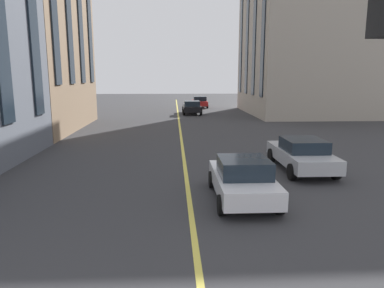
% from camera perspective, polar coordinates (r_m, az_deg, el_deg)
% --- Properties ---
extents(lane_centre_line, '(80.00, 0.16, 0.01)m').
position_cam_1_polar(lane_centre_line, '(20.90, -1.60, -0.07)').
color(lane_centre_line, '#D8C64C').
rests_on(lane_centre_line, ground_plane).
extents(car_silver_far, '(4.40, 1.95, 1.37)m').
position_cam_1_polar(car_silver_far, '(15.79, 17.04, -1.52)').
color(car_silver_far, '#B7BABF').
rests_on(car_silver_far, ground_plane).
extents(car_white_mid, '(3.90, 1.89, 1.40)m').
position_cam_1_polar(car_white_mid, '(11.62, 8.08, -5.52)').
color(car_white_mid, silver).
rests_on(car_white_mid, ground_plane).
extents(car_red_parked_a, '(3.90, 1.89, 1.40)m').
position_cam_1_polar(car_red_parked_a, '(45.47, 1.25, 6.70)').
color(car_red_parked_a, '#B21E1E').
rests_on(car_red_parked_a, ground_plane).
extents(car_black_near, '(4.40, 1.95, 1.37)m').
position_cam_1_polar(car_black_near, '(37.78, -0.03, 5.88)').
color(car_black_near, black).
rests_on(car_black_near, ground_plane).
extents(building_right_near, '(13.94, 13.97, 14.66)m').
position_cam_1_polar(building_right_near, '(40.54, 19.29, 15.01)').
color(building_right_near, '#A89E8E').
rests_on(building_right_near, ground_plane).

